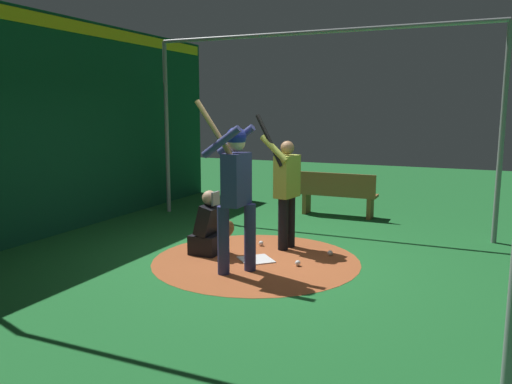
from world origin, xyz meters
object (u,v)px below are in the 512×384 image
at_px(visitor, 286,187).
at_px(home_plate, 256,260).
at_px(catcher, 209,229).
at_px(bench, 337,194).
at_px(batter, 236,185).
at_px(baseball_2, 330,253).
at_px(baseball_0, 261,243).
at_px(baseball_1, 298,263).

bearing_deg(visitor, home_plate, -91.90).
relative_size(catcher, bench, 0.61).
distance_m(visitor, bench, 2.60).
height_order(batter, baseball_2, batter).
bearing_deg(home_plate, bench, 85.82).
bearing_deg(baseball_0, baseball_2, -4.26).
relative_size(visitor, baseball_2, 26.69).
bearing_deg(baseball_2, batter, -127.13).
xyz_separation_m(home_plate, baseball_2, (0.87, 0.62, 0.03)).
distance_m(home_plate, baseball_1, 0.61).
height_order(home_plate, baseball_1, baseball_1).
xyz_separation_m(batter, baseball_1, (0.63, 0.55, -1.08)).
relative_size(batter, baseball_1, 29.21).
bearing_deg(baseball_2, baseball_1, -112.43).
bearing_deg(baseball_2, catcher, -159.77).
height_order(home_plate, bench, bench).
relative_size(catcher, baseball_2, 12.42).
xyz_separation_m(catcher, bench, (0.98, 3.26, 0.08)).
xyz_separation_m(home_plate, batter, (-0.03, -0.56, 1.11)).
bearing_deg(baseball_2, bench, 103.21).
xyz_separation_m(catcher, baseball_1, (1.35, -0.04, -0.31)).
xyz_separation_m(visitor, baseball_0, (-0.38, -0.04, -0.88)).
height_order(bench, baseball_1, bench).
distance_m(batter, bench, 3.92).
distance_m(batter, visitor, 1.33).
bearing_deg(bench, baseball_2, -76.79).
bearing_deg(home_plate, batter, -92.82).
relative_size(visitor, baseball_1, 26.69).
bearing_deg(home_plate, baseball_0, 108.15).
relative_size(bench, baseball_0, 20.32).
xyz_separation_m(catcher, baseball_2, (1.61, 0.59, -0.31)).
height_order(batter, baseball_0, batter).
height_order(catcher, baseball_2, catcher).
bearing_deg(baseball_1, bench, 96.33).
bearing_deg(batter, baseball_2, 52.87).
bearing_deg(visitor, bench, 97.88).
relative_size(visitor, bench, 1.31).
distance_m(catcher, baseball_0, 0.90).
xyz_separation_m(baseball_0, baseball_2, (1.10, -0.08, 0.00)).
distance_m(home_plate, bench, 3.33).
distance_m(batter, baseball_2, 1.83).
distance_m(batter, baseball_0, 1.67).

